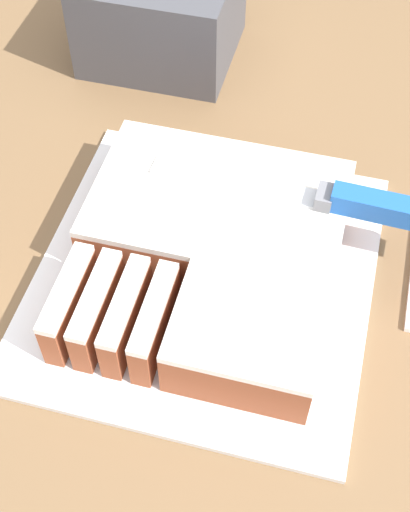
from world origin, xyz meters
The scene contains 5 objects.
countertop centered at (0.00, 0.00, 0.47)m, with size 1.40×1.10×0.93m.
cake_board centered at (-0.07, -0.06, 0.93)m, with size 0.32×0.34×0.01m.
cake centered at (-0.07, -0.05, 0.97)m, with size 0.24×0.26×0.06m.
knife centered at (0.06, 0.01, 1.00)m, with size 0.30×0.04×0.02m.
storage_box centered at (-0.21, 0.27, 0.99)m, with size 0.18×0.16×0.12m.
Camera 1 is at (0.03, -0.45, 1.49)m, focal length 50.00 mm.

